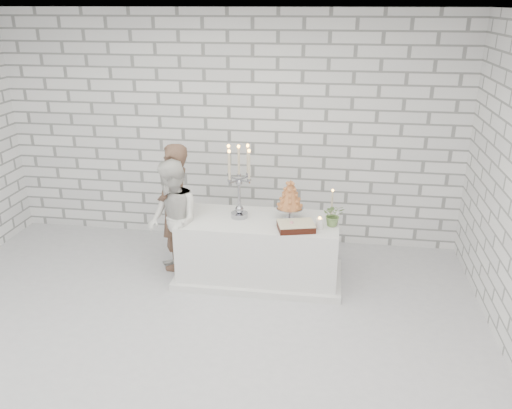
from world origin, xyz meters
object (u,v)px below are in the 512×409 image
at_px(candelabra, 239,182).
at_px(croquembouche, 290,200).
at_px(bride, 173,221).
at_px(cake_table, 259,249).
at_px(groom, 175,207).

height_order(candelabra, croquembouche, candelabra).
bearing_deg(candelabra, bride, -169.40).
distance_m(candelabra, croquembouche, 0.60).
bearing_deg(cake_table, candelabra, 170.82).
height_order(cake_table, groom, groom).
distance_m(groom, candelabra, 0.90).
bearing_deg(bride, groom, 157.81).
height_order(groom, candelabra, candelabra).
bearing_deg(croquembouche, bride, -173.50).
height_order(groom, croquembouche, groom).
xyz_separation_m(cake_table, candelabra, (-0.23, 0.04, 0.80)).
relative_size(cake_table, candelabra, 2.11).
distance_m(bride, croquembouche, 1.36).
distance_m(groom, croquembouche, 1.40).
distance_m(groom, bride, 0.27).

